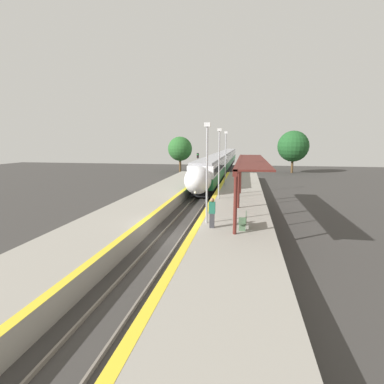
{
  "coord_description": "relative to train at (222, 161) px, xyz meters",
  "views": [
    {
      "loc": [
        4.56,
        -17.56,
        6.02
      ],
      "look_at": [
        0.55,
        4.65,
        2.19
      ],
      "focal_mm": 28.0,
      "sensor_mm": 36.0,
      "label": 1
    }
  ],
  "objects": [
    {
      "name": "rail_left",
      "position": [
        -0.72,
        -41.18,
        -2.14
      ],
      "size": [
        0.08,
        90.0,
        0.15
      ],
      "primitive_type": "cube",
      "color": "slate",
      "rests_on": "ground_plane"
    },
    {
      "name": "lamppost_near",
      "position": [
        2.25,
        -40.83,
        2.25
      ],
      "size": [
        0.36,
        0.2,
        6.1
      ],
      "color": "#9E9EA3",
      "rests_on": "platform_right"
    },
    {
      "name": "railway_signal",
      "position": [
        -2.21,
        -16.59,
        0.47
      ],
      "size": [
        0.28,
        0.28,
        4.39
      ],
      "color": "#59595E",
      "rests_on": "ground_plane"
    },
    {
      "name": "person_waiting",
      "position": [
        2.69,
        -41.83,
        -0.27
      ],
      "size": [
        0.36,
        0.23,
        1.78
      ],
      "color": "#333338",
      "rests_on": "platform_right"
    },
    {
      "name": "lamppost_far",
      "position": [
        2.25,
        -24.55,
        2.25
      ],
      "size": [
        0.36,
        0.2,
        6.1
      ],
      "color": "#9E9EA3",
      "rests_on": "platform_right"
    },
    {
      "name": "ground_plane",
      "position": [
        0.0,
        -41.18,
        -2.22
      ],
      "size": [
        120.0,
        120.0,
        0.0
      ],
      "primitive_type": "plane",
      "color": "#383533"
    },
    {
      "name": "train",
      "position": [
        0.0,
        0.0,
        0.0
      ],
      "size": [
        2.75,
        64.45,
        3.86
      ],
      "color": "black",
      "rests_on": "ground_plane"
    },
    {
      "name": "background_tree_right",
      "position": [
        13.31,
        1.4,
        2.88
      ],
      "size": [
        5.87,
        5.87,
        8.04
      ],
      "color": "brown",
      "rests_on": "ground_plane"
    },
    {
      "name": "background_tree_left",
      "position": [
        -8.39,
        -0.34,
        2.34
      ],
      "size": [
        4.78,
        4.78,
        6.96
      ],
      "color": "brown",
      "rests_on": "ground_plane"
    },
    {
      "name": "lamppost_mid",
      "position": [
        2.25,
        -32.69,
        2.25
      ],
      "size": [
        0.36,
        0.2,
        6.1
      ],
      "color": "#9E9EA3",
      "rests_on": "platform_right"
    },
    {
      "name": "station_canopy",
      "position": [
        4.63,
        -36.17,
        2.24
      ],
      "size": [
        2.02,
        16.28,
        3.69
      ],
      "color": "#511E19",
      "rests_on": "platform_right"
    },
    {
      "name": "platform_bench",
      "position": [
        4.54,
        -41.6,
        -0.73
      ],
      "size": [
        0.44,
        1.52,
        0.89
      ],
      "color": "#4C6B4C",
      "rests_on": "platform_right"
    },
    {
      "name": "platform_left",
      "position": [
        -3.87,
        -41.18,
        -1.71
      ],
      "size": [
        4.6,
        64.0,
        1.02
      ],
      "color": "gray",
      "rests_on": "ground_plane"
    },
    {
      "name": "platform_right",
      "position": [
        3.93,
        -41.18,
        -1.71
      ],
      "size": [
        4.72,
        64.0,
        1.02
      ],
      "color": "gray",
      "rests_on": "ground_plane"
    },
    {
      "name": "rail_right",
      "position": [
        0.72,
        -41.18,
        -2.14
      ],
      "size": [
        0.08,
        90.0,
        0.15
      ],
      "primitive_type": "cube",
      "color": "slate",
      "rests_on": "ground_plane"
    }
  ]
}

